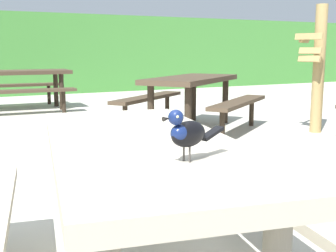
# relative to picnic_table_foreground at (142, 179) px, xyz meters

# --- Properties ---
(picnic_table_foreground) EXTENTS (1.98, 2.00, 0.74)m
(picnic_table_foreground) POSITION_rel_picnic_table_foreground_xyz_m (0.00, 0.00, 0.00)
(picnic_table_foreground) COLOR #B2A893
(picnic_table_foreground) RESTS_ON ground
(bird_grackle) EXTENTS (0.28, 0.12, 0.18)m
(bird_grackle) POSITION_rel_picnic_table_foreground_xyz_m (-0.03, -0.45, 0.29)
(bird_grackle) COLOR black
(bird_grackle) RESTS_ON picnic_table_foreground
(picnic_table_mid_left) EXTENTS (1.83, 1.74, 0.74)m
(picnic_table_mid_left) POSITION_rel_picnic_table_foreground_xyz_m (0.63, 6.90, 0.00)
(picnic_table_mid_left) COLOR #473828
(picnic_table_mid_left) RESTS_ON ground
(picnic_table_far_centre) EXTENTS (2.37, 2.36, 0.74)m
(picnic_table_far_centre) POSITION_rel_picnic_table_foreground_xyz_m (2.42, 3.69, 0.00)
(picnic_table_far_centre) COLOR #473828
(picnic_table_far_centre) RESTS_ON ground
(stalk_post_right_side) EXTENTS (0.37, 0.53, 1.71)m
(stalk_post_right_side) POSITION_rel_picnic_table_foreground_xyz_m (3.79, 2.68, 0.32)
(stalk_post_right_side) COLOR tan
(stalk_post_right_side) RESTS_ON ground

